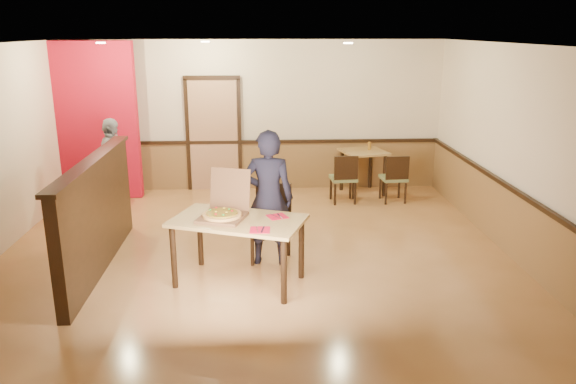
# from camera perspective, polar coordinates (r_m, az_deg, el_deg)

# --- Properties ---
(floor) EXTENTS (7.00, 7.00, 0.00)m
(floor) POSITION_cam_1_polar(r_m,az_deg,el_deg) (7.65, -3.27, -6.73)
(floor) COLOR tan
(floor) RESTS_ON ground
(ceiling) EXTENTS (7.00, 7.00, 0.00)m
(ceiling) POSITION_cam_1_polar(r_m,az_deg,el_deg) (7.05, -3.65, 14.72)
(ceiling) COLOR black
(ceiling) RESTS_ON wall_back
(wall_back) EXTENTS (7.00, 0.00, 7.00)m
(wall_back) POSITION_cam_1_polar(r_m,az_deg,el_deg) (10.66, -3.28, 7.70)
(wall_back) COLOR beige
(wall_back) RESTS_ON floor
(wall_right) EXTENTS (0.00, 7.00, 7.00)m
(wall_right) POSITION_cam_1_polar(r_m,az_deg,el_deg) (7.99, 22.59, 3.55)
(wall_right) COLOR beige
(wall_right) RESTS_ON floor
(wainscot_back) EXTENTS (7.00, 0.04, 0.90)m
(wainscot_back) POSITION_cam_1_polar(r_m,az_deg,el_deg) (10.82, -3.20, 2.69)
(wainscot_back) COLOR brown
(wainscot_back) RESTS_ON floor
(chair_rail_back) EXTENTS (7.00, 0.06, 0.06)m
(chair_rail_back) POSITION_cam_1_polar(r_m,az_deg,el_deg) (10.70, -3.24, 5.12)
(chair_rail_back) COLOR black
(chair_rail_back) RESTS_ON wall_back
(wainscot_right) EXTENTS (0.04, 7.00, 0.90)m
(wainscot_right) POSITION_cam_1_polar(r_m,az_deg,el_deg) (8.22, 21.68, -2.91)
(wainscot_right) COLOR brown
(wainscot_right) RESTS_ON floor
(chair_rail_right) EXTENTS (0.06, 7.00, 0.06)m
(chair_rail_right) POSITION_cam_1_polar(r_m,az_deg,el_deg) (8.08, 21.90, 0.24)
(chair_rail_right) COLOR black
(chair_rail_right) RESTS_ON wall_right
(back_door) EXTENTS (0.90, 0.06, 2.10)m
(back_door) POSITION_cam_1_polar(r_m,az_deg,el_deg) (10.72, -7.55, 5.73)
(back_door) COLOR tan
(back_door) RESTS_ON wall_back
(booth_partition) EXTENTS (0.20, 3.10, 1.44)m
(booth_partition) POSITION_cam_1_polar(r_m,az_deg,el_deg) (7.50, -18.84, -2.09)
(booth_partition) COLOR black
(booth_partition) RESTS_ON floor
(red_accent_panel) EXTENTS (1.60, 0.20, 2.78)m
(red_accent_panel) POSITION_cam_1_polar(r_m,az_deg,el_deg) (10.60, -19.29, 6.77)
(red_accent_panel) COLOR #B10C22
(red_accent_panel) RESTS_ON floor
(spot_a) EXTENTS (0.14, 0.14, 0.02)m
(spot_a) POSITION_cam_1_polar(r_m,az_deg,el_deg) (9.16, -18.50, 14.18)
(spot_a) COLOR beige
(spot_a) RESTS_ON ceiling
(spot_b) EXTENTS (0.14, 0.14, 0.02)m
(spot_b) POSITION_cam_1_polar(r_m,az_deg,el_deg) (9.59, -8.41, 14.88)
(spot_b) COLOR beige
(spot_b) RESTS_ON ceiling
(spot_c) EXTENTS (0.14, 0.14, 0.02)m
(spot_c) POSITION_cam_1_polar(r_m,az_deg,el_deg) (8.65, 6.12, 14.82)
(spot_c) COLOR beige
(spot_c) RESTS_ON ceiling
(main_table) EXTENTS (1.74, 1.34, 0.82)m
(main_table) POSITION_cam_1_polar(r_m,az_deg,el_deg) (6.71, -5.09, -3.65)
(main_table) COLOR #AA8347
(main_table) RESTS_ON floor
(diner_chair) EXTENTS (0.59, 0.59, 1.02)m
(diner_chair) POSITION_cam_1_polar(r_m,az_deg,el_deg) (7.45, -1.66, -2.79)
(diner_chair) COLOR olive
(diner_chair) RESTS_ON floor
(side_chair_left) EXTENTS (0.47, 0.47, 0.88)m
(side_chair_left) POSITION_cam_1_polar(r_m,az_deg,el_deg) (9.91, 5.71, 1.56)
(side_chair_left) COLOR olive
(side_chair_left) RESTS_ON floor
(side_chair_right) EXTENTS (0.46, 0.46, 0.87)m
(side_chair_right) POSITION_cam_1_polar(r_m,az_deg,el_deg) (10.09, 10.78, 1.55)
(side_chair_right) COLOR olive
(side_chair_right) RESTS_ON floor
(side_table) EXTENTS (0.92, 0.92, 0.81)m
(side_table) POSITION_cam_1_polar(r_m,az_deg,el_deg) (10.54, 7.65, 3.23)
(side_table) COLOR #AA8347
(side_table) RESTS_ON floor
(diner) EXTENTS (0.70, 0.51, 1.79)m
(diner) POSITION_cam_1_polar(r_m,az_deg,el_deg) (7.20, -2.00, -0.64)
(diner) COLOR black
(diner) RESTS_ON floor
(passerby) EXTENTS (0.46, 0.96, 1.59)m
(passerby) POSITION_cam_1_polar(r_m,az_deg,el_deg) (9.75, -17.37, 2.54)
(passerby) COLOR gray
(passerby) RESTS_ON floor
(pizza_box) EXTENTS (0.66, 0.72, 0.54)m
(pizza_box) POSITION_cam_1_polar(r_m,az_deg,el_deg) (6.73, -6.56, -2.03)
(pizza_box) COLOR brown
(pizza_box) RESTS_ON main_table
(pizza) EXTENTS (0.47, 0.47, 0.03)m
(pizza) POSITION_cam_1_polar(r_m,az_deg,el_deg) (6.68, -6.72, -2.30)
(pizza) COLOR #D9A04F
(pizza) RESTS_ON pizza_box
(napkin_near) EXTENTS (0.23, 0.23, 0.01)m
(napkin_near) POSITION_cam_1_polar(r_m,az_deg,el_deg) (6.30, -2.87, -3.87)
(napkin_near) COLOR red
(napkin_near) RESTS_ON main_table
(napkin_far) EXTENTS (0.29, 0.29, 0.01)m
(napkin_far) POSITION_cam_1_polar(r_m,az_deg,el_deg) (6.73, -1.10, -2.50)
(napkin_far) COLOR red
(napkin_far) RESTS_ON main_table
(condiment) EXTENTS (0.06, 0.06, 0.14)m
(condiment) POSITION_cam_1_polar(r_m,az_deg,el_deg) (10.59, 8.27, 4.66)
(condiment) COLOR #8D5D19
(condiment) RESTS_ON side_table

